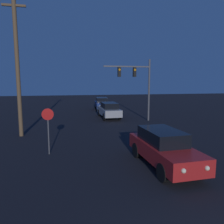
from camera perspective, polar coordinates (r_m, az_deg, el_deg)
car_near at (r=10.29m, az=13.28°, el=-8.99°), size 1.90×4.77×1.65m
car_mid at (r=22.96m, az=-0.79°, el=0.55°), size 1.84×4.75×1.65m
car_far at (r=29.85m, az=-2.64°, el=2.26°), size 2.02×4.80×1.65m
traffic_signal_mast at (r=21.23m, az=6.74°, el=8.26°), size 4.57×0.30×5.94m
stop_sign at (r=11.87m, az=-16.37°, el=-2.85°), size 0.61×0.07×2.45m
utility_pole at (r=16.45m, az=-23.50°, el=11.47°), size 1.50×0.28×9.75m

